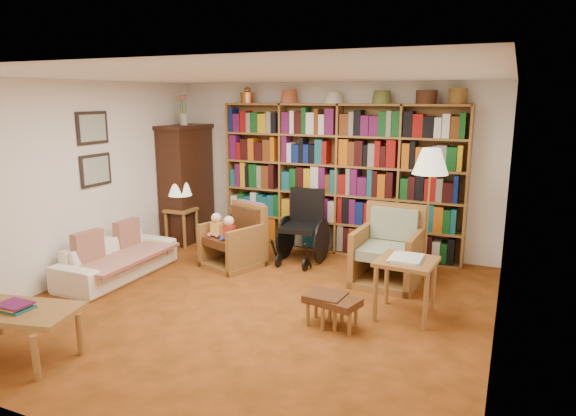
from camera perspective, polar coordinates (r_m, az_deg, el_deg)
The scene contains 23 objects.
floor at distance 5.88m, azimuth -3.80°, elevation -10.70°, with size 5.00×5.00×0.00m, color #994617.
ceiling at distance 5.42m, azimuth -4.18°, elevation 14.43°, with size 5.00×5.00×0.00m, color white.
wall_back at distance 7.79m, azimuth 4.65°, elevation 4.52°, with size 5.00×5.00×0.00m, color white.
wall_front at distance 3.57m, azimuth -23.12°, elevation -5.70°, with size 5.00×5.00×0.00m, color white.
wall_left at distance 7.03m, azimuth -22.35°, elevation 2.81°, with size 5.00×5.00×0.00m, color white.
wall_right at distance 4.90m, azimuth 22.86°, elevation -0.99°, with size 5.00×5.00×0.00m, color white.
bookshelf at distance 7.57m, azimuth 5.64°, elevation 3.68°, with size 3.60×0.30×2.42m.
curio_cabinet at distance 8.42m, azimuth -11.22°, elevation 2.87°, with size 0.50×0.95×2.40m.
framed_pictures at distance 7.18m, azimuth -20.75°, elevation 6.13°, with size 0.03×0.52×0.97m.
sofa at distance 7.02m, azimuth -18.42°, elevation -5.34°, with size 0.66×1.68×0.49m, color white.
sofa_throw at distance 6.97m, azimuth -18.15°, elevation -4.97°, with size 0.79×1.48×0.04m, color beige.
cushion_left at distance 7.30m, azimuth -17.46°, elevation -2.94°, with size 0.12×0.40×0.40m, color maroon.
cushion_right at distance 6.81m, azimuth -21.32°, elevation -4.29°, with size 0.13×0.41×0.41m, color maroon.
side_table_lamp at distance 8.19m, azimuth -11.78°, elevation -1.11°, with size 0.42×0.42×0.59m.
table_lamp at distance 8.10m, azimuth -11.92°, elevation 2.23°, with size 0.36×0.36×0.49m.
armchair_leather at distance 7.15m, azimuth -5.81°, elevation -3.54°, with size 0.91×0.91×0.86m.
armchair_sage at distance 6.60m, azimuth 11.17°, elevation -4.94°, with size 0.80×0.83×0.96m.
wheelchair at distance 7.27m, azimuth 1.70°, elevation -2.30°, with size 0.59×0.82×1.03m.
floor_lamp at distance 6.61m, azimuth 15.54°, elevation 4.44°, with size 0.44×0.44×1.68m.
side_table_papers at distance 5.54m, azimuth 12.99°, elevation -6.55°, with size 0.63×0.63×0.66m.
footstool_a at distance 5.33m, azimuth 4.16°, elevation -10.09°, with size 0.41×0.36×0.33m.
footstool_b at distance 5.25m, azimuth 5.77°, elevation -10.63°, with size 0.44×0.40×0.31m.
coffee_table at distance 5.27m, azimuth -28.14°, elevation -10.35°, with size 1.22×0.80×0.50m.
Camera 1 is at (2.54, -4.79, 2.29)m, focal length 32.00 mm.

